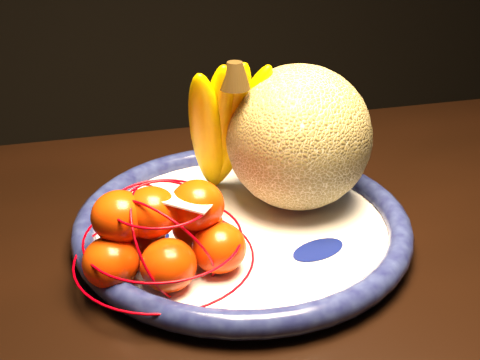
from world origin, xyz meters
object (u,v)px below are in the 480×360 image
object	(u,v)px
fruit_bowl	(242,224)
banana_bunch	(223,123)
dining_table	(287,353)
mandarin_bag	(164,234)
cantaloupe	(298,138)

from	to	relation	value
fruit_bowl	banana_bunch	bearing A→B (deg)	93.65
dining_table	mandarin_bag	xyz separation A→B (m)	(-0.12, 0.06, 0.14)
dining_table	banana_bunch	distance (m)	0.28
banana_bunch	fruit_bowl	bearing A→B (deg)	-93.90
fruit_bowl	dining_table	bearing A→B (deg)	-81.14
dining_table	cantaloupe	bearing A→B (deg)	68.89
dining_table	banana_bunch	size ratio (longest dim) A/B	7.82
banana_bunch	mandarin_bag	world-z (taller)	banana_bunch
banana_bunch	mandarin_bag	bearing A→B (deg)	-134.18
dining_table	fruit_bowl	size ratio (longest dim) A/B	4.00
dining_table	mandarin_bag	distance (m)	0.19
cantaloupe	mandarin_bag	distance (m)	0.21
fruit_bowl	mandarin_bag	xyz separation A→B (m)	(-0.10, -0.06, 0.04)
dining_table	fruit_bowl	bearing A→B (deg)	99.61
mandarin_bag	dining_table	bearing A→B (deg)	-25.84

